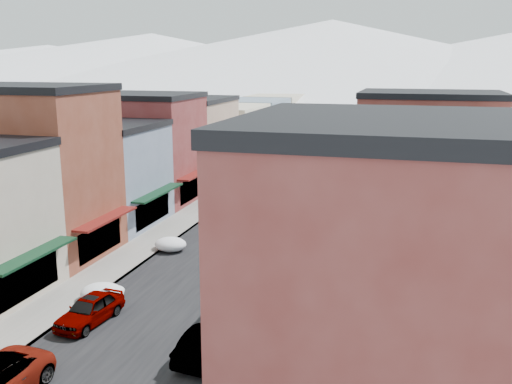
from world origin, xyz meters
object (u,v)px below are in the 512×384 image
Objects in this scene: car_green_sedan at (209,342)px; car_silver_sedan at (90,309)px; car_dark_hatch at (232,201)px; trash_can at (275,308)px; streetlamp_near at (285,237)px.

car_silver_sedan is at bearing -5.94° from car_green_sedan.
car_green_sedan is at bearing -68.27° from car_dark_hatch.
car_green_sedan is at bearing -112.22° from trash_can.
trash_can is at bearing -105.71° from car_green_sedan.
streetlamp_near is (8.96, -15.75, 1.81)m from car_dark_hatch.
trash_can is (2.04, 5.00, -0.16)m from car_green_sedan.
car_green_sedan is 11.80m from streetlamp_near.
car_dark_hatch is at bearing 96.74° from car_silver_sedan.
car_green_sedan is at bearing -6.30° from car_silver_sedan.
streetlamp_near is at bearing -54.64° from car_dark_hatch.
car_green_sedan is 1.20× the size of streetlamp_near.
car_green_sedan reaches higher than car_silver_sedan.
streetlamp_near reaches higher than trash_can.
car_green_sedan is at bearing -95.48° from streetlamp_near.
streetlamp_near reaches higher than car_silver_sedan.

